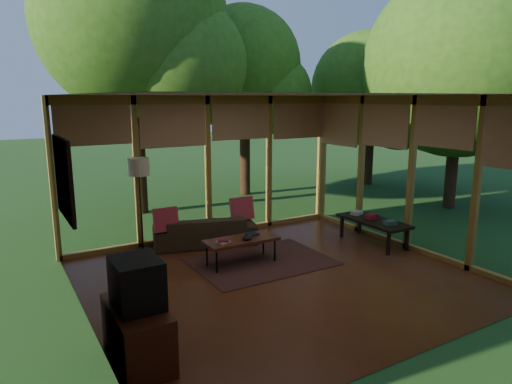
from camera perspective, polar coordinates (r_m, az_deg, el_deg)
floor at (r=7.00m, az=2.94°, el=-10.61°), size 5.50×5.50×0.00m
ceiling at (r=6.48m, az=3.19°, el=12.06°), size 5.50×5.50×0.00m
wall_left at (r=5.61m, az=-21.08°, el=-2.58°), size 0.04×5.00×2.70m
wall_front at (r=4.79m, az=19.87°, el=-4.87°), size 5.50×0.04×2.70m
window_wall_back at (r=8.77m, az=-6.02°, el=3.08°), size 5.50×0.12×2.70m
window_wall_right at (r=8.42m, az=18.85°, el=2.15°), size 0.12×5.00×2.70m
exterior_lawn at (r=17.91m, az=10.23°, el=2.99°), size 40.00×40.00×0.00m
tree_nw at (r=10.98m, az=-15.28°, el=19.91°), size 4.21×4.21×6.41m
tree_ne at (r=12.65m, az=-1.63°, el=15.57°), size 3.10×3.10×5.07m
tree_se at (r=11.89m, az=23.94°, el=14.38°), size 4.32×4.32×5.58m
tree_far at (r=14.41m, az=13.84°, el=12.34°), size 3.43×3.43×4.62m
rug at (r=7.61m, az=0.72°, el=-8.68°), size 2.21×1.56×0.01m
sofa at (r=8.43m, az=-6.41°, el=-4.82°), size 1.97×1.18×0.54m
pillow_left at (r=8.03m, az=-11.21°, el=-3.46°), size 0.41×0.22×0.43m
pillow_right at (r=8.62m, az=-1.78°, el=-2.13°), size 0.43×0.23×0.45m
ct_book_lower at (r=7.20m, az=-4.12°, el=-6.27°), size 0.23×0.20×0.03m
ct_book_upper at (r=7.19m, az=-4.13°, el=-6.05°), size 0.19×0.17×0.03m
ct_book_side at (r=7.58m, az=-0.48°, el=-5.31°), size 0.23×0.20×0.03m
ct_bowl at (r=7.33m, az=-1.14°, el=-5.74°), size 0.16×0.16×0.07m
media_cabinet at (r=5.01m, az=-14.58°, el=-16.79°), size 0.50×1.00×0.60m
television at (r=4.78m, az=-14.69°, el=-10.93°), size 0.45×0.55×0.50m
console_book_a at (r=8.41m, az=16.43°, el=-3.70°), size 0.24×0.19×0.08m
console_book_b at (r=8.70m, az=14.27°, el=-3.00°), size 0.21×0.16×0.09m
console_book_c at (r=8.99m, az=12.48°, el=-2.55°), size 0.27×0.24×0.06m
floor_lamp at (r=8.07m, az=-14.43°, el=2.42°), size 0.36×0.36×1.65m
coffee_table at (r=7.41m, az=-1.86°, el=-6.11°), size 1.20×0.50×0.43m
side_console at (r=8.69m, az=14.48°, el=-3.65°), size 0.60×1.40×0.46m
wall_painting at (r=6.94m, az=-22.88°, el=1.59°), size 0.06×1.35×1.15m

